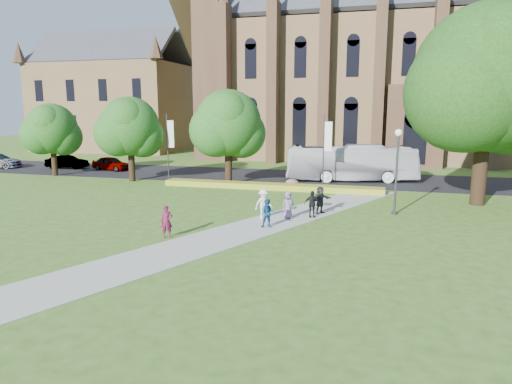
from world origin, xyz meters
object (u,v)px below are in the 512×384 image
(streetlamp, at_px, (397,161))
(tour_coach, at_px, (351,163))
(car_1, at_px, (67,162))
(pedestrian_0, at_px, (167,221))
(car_0, at_px, (111,163))
(large_tree, at_px, (488,78))

(streetlamp, relative_size, tour_coach, 0.45)
(streetlamp, distance_m, car_1, 36.35)
(pedestrian_0, bearing_deg, tour_coach, 42.17)
(streetlamp, height_order, car_1, streetlamp)
(car_0, relative_size, pedestrian_0, 2.61)
(car_0, xyz_separation_m, pedestrian_0, (17.17, -21.83, 0.11))
(large_tree, bearing_deg, car_1, 167.42)
(large_tree, bearing_deg, car_0, 165.35)
(car_1, bearing_deg, streetlamp, -120.90)
(tour_coach, distance_m, pedestrian_0, 22.55)
(car_1, bearing_deg, car_0, -98.38)
(large_tree, height_order, car_0, large_tree)
(streetlamp, relative_size, pedestrian_0, 3.23)
(tour_coach, relative_size, pedestrian_0, 7.18)
(tour_coach, relative_size, car_0, 2.75)
(large_tree, distance_m, car_1, 40.93)
(car_1, xyz_separation_m, pedestrian_0, (22.53, -21.73, 0.11))
(large_tree, bearing_deg, streetlamp, -140.71)
(streetlamp, xyz_separation_m, car_0, (-28.39, 13.36, -2.56))
(car_0, bearing_deg, large_tree, -94.25)
(large_tree, relative_size, car_0, 3.12)
(tour_coach, distance_m, car_0, 24.92)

